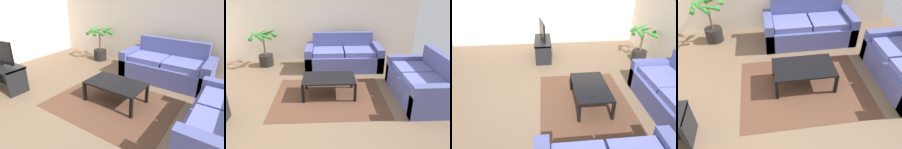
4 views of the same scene
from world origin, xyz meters
The scene contains 5 objects.
ground_plane centered at (0.00, 0.00, 0.00)m, with size 6.60×6.60×0.00m, color brown.
couch_main centered at (0.86, 2.28, 0.30)m, with size 1.97×0.90×0.90m.
coffee_table centered at (0.46, 0.81, 0.35)m, with size 1.04×0.63×0.39m.
area_rug centered at (0.46, 0.71, 0.00)m, with size 2.20×1.70×0.01m, color #513323.
potted_palm centered at (-1.26, 2.55, 0.44)m, with size 0.72×0.76×1.03m.
Camera 4 is at (-0.19, -1.99, 2.67)m, focal length 34.74 mm.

